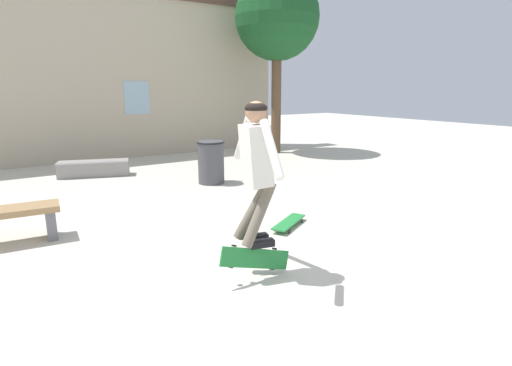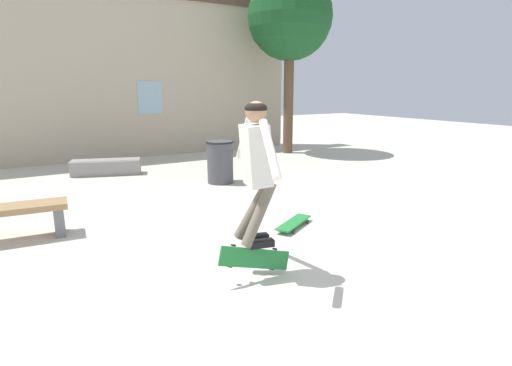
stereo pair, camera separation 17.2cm
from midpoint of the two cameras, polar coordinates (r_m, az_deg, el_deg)
name	(u,v)px [view 2 (the right image)]	position (r m, az deg, el deg)	size (l,w,h in m)	color
ground_plane	(242,270)	(4.46, -0.96, -12.29)	(40.00, 40.00, 0.00)	beige
building_backdrop	(95,69)	(11.73, -21.62, 14.86)	(12.27, 0.52, 5.56)	#B7A88E
tree_right	(290,18)	(12.26, 5.31, 22.36)	(2.41, 2.41, 5.09)	brown
skate_ledge	(106,167)	(9.66, -20.13, 2.14)	(1.55, 0.87, 0.35)	gray
trash_bin	(220,161)	(8.28, -4.55, 3.15)	(0.58, 0.58, 0.87)	#47474C
skater	(256,162)	(3.96, 1.26, 3.06)	(0.46, 1.24, 1.46)	silver
skateboard_flipping	(255,258)	(4.15, 1.07, -10.72)	(0.83, 0.15, 0.40)	#237F38
skateboard_resting	(294,223)	(5.73, 6.27, -5.65)	(0.79, 0.57, 0.08)	#237F38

